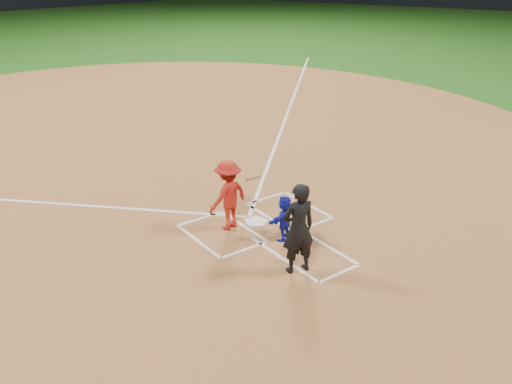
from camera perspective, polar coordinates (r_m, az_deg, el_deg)
ground at (r=13.40m, az=0.03°, el=-3.03°), size 120.00×120.00×0.00m
home_plate_dirt at (r=18.19m, az=-11.23°, el=4.02°), size 28.00×28.00×0.01m
home_plate at (r=13.39m, az=0.03°, el=-2.96°), size 0.60×0.60×0.02m
catcher at (r=12.45m, az=2.84°, el=-2.58°), size 0.99×0.67×1.03m
umpire at (r=11.09m, az=4.25°, el=-3.66°), size 0.77×0.58×1.89m
chalk_markings at (r=17.58m, az=-10.22°, el=3.42°), size 28.35×17.32×0.01m
batter_at_plate at (r=12.80m, az=-2.79°, el=-0.31°), size 1.55×0.79×1.63m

